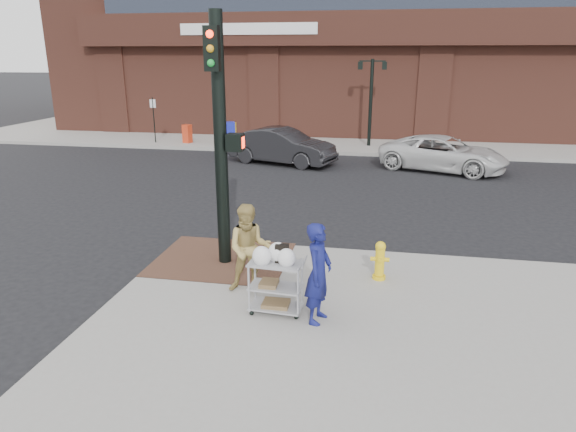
% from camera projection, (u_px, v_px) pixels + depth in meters
% --- Properties ---
extents(ground, '(220.00, 220.00, 0.00)m').
position_uv_depth(ground, '(238.00, 285.00, 10.11)').
color(ground, black).
rests_on(ground, ground).
extents(sidewalk_far, '(65.00, 36.00, 0.15)m').
position_uv_depth(sidewalk_far, '(519.00, 115.00, 37.92)').
color(sidewalk_far, '#999791').
rests_on(sidewalk_far, ground).
extents(brick_curb_ramp, '(2.80, 2.40, 0.01)m').
position_uv_depth(brick_curb_ramp, '(222.00, 259.00, 11.01)').
color(brick_curb_ramp, '#503225').
rests_on(brick_curb_ramp, sidewalk_near).
extents(lamp_post, '(1.32, 0.22, 4.00)m').
position_uv_depth(lamp_post, '(371.00, 93.00, 23.97)').
color(lamp_post, black).
rests_on(lamp_post, sidewalk_far).
extents(parking_sign, '(0.05, 0.05, 2.20)m').
position_uv_depth(parking_sign, '(154.00, 120.00, 25.27)').
color(parking_sign, black).
rests_on(parking_sign, sidewalk_far).
extents(traffic_signal_pole, '(0.61, 0.51, 5.00)m').
position_uv_depth(traffic_signal_pole, '(221.00, 135.00, 10.06)').
color(traffic_signal_pole, black).
rests_on(traffic_signal_pole, sidewalk_near).
extents(woman_blue, '(0.52, 0.69, 1.69)m').
position_uv_depth(woman_blue, '(319.00, 273.00, 8.24)').
color(woman_blue, navy).
rests_on(woman_blue, sidewalk_near).
extents(pedestrian_tan, '(0.92, 0.78, 1.66)m').
position_uv_depth(pedestrian_tan, '(249.00, 249.00, 9.32)').
color(pedestrian_tan, tan).
rests_on(pedestrian_tan, sidewalk_near).
extents(sedan_dark, '(4.71, 2.81, 1.47)m').
position_uv_depth(sedan_dark, '(282.00, 146.00, 21.14)').
color(sedan_dark, black).
rests_on(sedan_dark, ground).
extents(minivan_white, '(5.27, 3.73, 1.33)m').
position_uv_depth(minivan_white, '(443.00, 154.00, 19.91)').
color(minivan_white, silver).
rests_on(minivan_white, ground).
extents(utility_cart, '(0.92, 0.55, 1.23)m').
position_uv_depth(utility_cart, '(276.00, 282.00, 8.60)').
color(utility_cart, '#939398').
rests_on(utility_cart, sidewalk_near).
extents(fire_hydrant, '(0.37, 0.26, 0.78)m').
position_uv_depth(fire_hydrant, '(380.00, 260.00, 9.94)').
color(fire_hydrant, yellow).
rests_on(fire_hydrant, sidewalk_near).
extents(newsbox_red, '(0.46, 0.44, 0.89)m').
position_uv_depth(newsbox_red, '(187.00, 134.00, 25.35)').
color(newsbox_red, red).
rests_on(newsbox_red, sidewalk_far).
extents(newsbox_yellow, '(0.45, 0.41, 1.02)m').
position_uv_depth(newsbox_yellow, '(231.00, 133.00, 25.08)').
color(newsbox_yellow, yellow).
rests_on(newsbox_yellow, sidewalk_far).
extents(newsbox_blue, '(0.60, 0.58, 1.13)m').
position_uv_depth(newsbox_blue, '(230.00, 134.00, 24.54)').
color(newsbox_blue, '#1B24B0').
rests_on(newsbox_blue, sidewalk_far).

